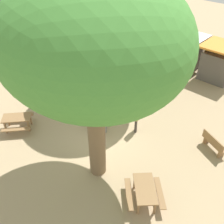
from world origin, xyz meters
TOP-DOWN VIEW (x-y plane):
  - ground_plane at (0.00, 0.00)m, footprint 60.00×60.00m
  - elephant at (-0.77, 0.50)m, footprint 2.01×1.71m
  - person_handler at (1.08, 1.59)m, footprint 0.33×0.43m
  - shade_tree_secondary at (1.49, -1.68)m, footprint 6.55×6.01m
  - wooden_bench at (4.77, 3.02)m, footprint 1.44×0.95m
  - picnic_table_near at (-3.77, -2.54)m, footprint 2.10×2.10m
  - picnic_table_far at (3.96, -1.53)m, footprint 2.11×2.11m
  - market_stall_red at (-3.42, 9.89)m, footprint 2.50×2.50m
  - market_stall_white at (-0.82, 9.89)m, footprint 2.50×2.50m
  - market_stall_orange at (1.78, 9.89)m, footprint 2.50×2.50m

SIDE VIEW (x-z plane):
  - ground_plane at x=0.00m, z-range 0.00..0.00m
  - wooden_bench at x=4.77m, z-range 0.03..0.91m
  - picnic_table_near at x=-3.77m, z-range 0.20..0.98m
  - picnic_table_far at x=3.96m, z-range 0.20..0.98m
  - elephant at x=-0.77m, z-range 0.20..1.63m
  - person_handler at x=1.08m, z-range 0.14..1.76m
  - market_stall_red at x=-3.42m, z-range -0.12..2.40m
  - market_stall_white at x=-0.82m, z-range -0.12..2.40m
  - market_stall_orange at x=1.78m, z-range -0.12..2.40m
  - shade_tree_secondary at x=1.49m, z-range 1.86..10.32m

